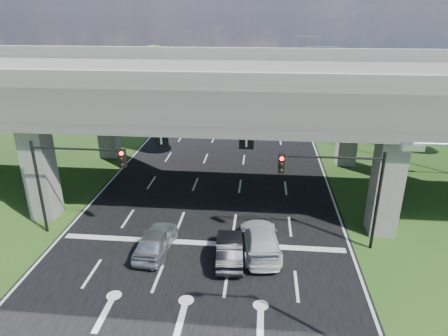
% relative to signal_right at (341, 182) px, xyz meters
% --- Properties ---
extents(ground, '(160.00, 160.00, 0.00)m').
position_rel_signal_right_xyz_m(ground, '(-7.82, -3.94, -4.19)').
color(ground, '#274B18').
rests_on(ground, ground).
extents(road, '(18.00, 120.00, 0.03)m').
position_rel_signal_right_xyz_m(road, '(-7.82, 6.06, -4.17)').
color(road, black).
rests_on(road, ground).
extents(overpass, '(80.00, 15.00, 10.00)m').
position_rel_signal_right_xyz_m(overpass, '(-7.82, 8.06, 3.73)').
color(overpass, '#343230').
rests_on(overpass, ground).
extents(warehouse, '(20.00, 10.00, 4.00)m').
position_rel_signal_right_xyz_m(warehouse, '(-33.82, 31.06, -2.19)').
color(warehouse, '#9E9E99').
rests_on(warehouse, ground).
extents(signal_right, '(5.76, 0.54, 6.00)m').
position_rel_signal_right_xyz_m(signal_right, '(0.00, 0.00, 0.00)').
color(signal_right, black).
rests_on(signal_right, ground).
extents(signal_left, '(5.76, 0.54, 6.00)m').
position_rel_signal_right_xyz_m(signal_left, '(-15.65, 0.00, 0.00)').
color(signal_left, black).
rests_on(signal_left, ground).
extents(streetlight_far, '(3.38, 0.25, 10.00)m').
position_rel_signal_right_xyz_m(streetlight_far, '(2.27, 20.06, 1.66)').
color(streetlight_far, gray).
rests_on(streetlight_far, ground).
extents(streetlight_beyond, '(3.38, 0.25, 10.00)m').
position_rel_signal_right_xyz_m(streetlight_beyond, '(2.27, 36.06, 1.66)').
color(streetlight_beyond, gray).
rests_on(streetlight_beyond, ground).
extents(tree_left_near, '(4.50, 4.50, 7.80)m').
position_rel_signal_right_xyz_m(tree_left_near, '(-21.78, 22.06, 0.63)').
color(tree_left_near, black).
rests_on(tree_left_near, ground).
extents(tree_left_mid, '(3.91, 3.90, 6.76)m').
position_rel_signal_right_xyz_m(tree_left_mid, '(-24.78, 30.06, -0.01)').
color(tree_left_mid, black).
rests_on(tree_left_mid, ground).
extents(tree_left_far, '(4.80, 4.80, 8.32)m').
position_rel_signal_right_xyz_m(tree_left_far, '(-20.78, 38.06, 0.95)').
color(tree_left_far, black).
rests_on(tree_left_far, ground).
extents(tree_right_near, '(4.20, 4.20, 7.28)m').
position_rel_signal_right_xyz_m(tree_right_near, '(5.22, 24.06, 0.31)').
color(tree_right_near, black).
rests_on(tree_right_near, ground).
extents(tree_right_mid, '(3.91, 3.90, 6.76)m').
position_rel_signal_right_xyz_m(tree_right_mid, '(8.22, 32.06, -0.01)').
color(tree_right_mid, black).
rests_on(tree_right_mid, ground).
extents(tree_right_far, '(4.50, 4.50, 7.80)m').
position_rel_signal_right_xyz_m(tree_right_far, '(4.22, 40.06, 0.63)').
color(tree_right_far, black).
rests_on(tree_right_far, ground).
extents(car_silver, '(1.98, 4.41, 1.47)m').
position_rel_signal_right_xyz_m(car_silver, '(-10.31, -1.56, -3.42)').
color(car_silver, silver).
rests_on(car_silver, road).
extents(car_dark, '(1.77, 4.20, 1.35)m').
position_rel_signal_right_xyz_m(car_dark, '(-6.02, -1.98, -3.48)').
color(car_dark, black).
rests_on(car_dark, road).
extents(car_white, '(2.65, 5.32, 1.48)m').
position_rel_signal_right_xyz_m(car_white, '(-4.32, -0.94, -3.41)').
color(car_white, silver).
rests_on(car_white, road).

